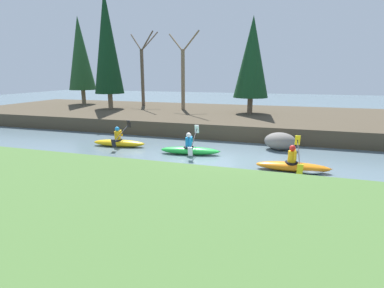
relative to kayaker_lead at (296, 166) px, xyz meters
The scene contains 12 objects.
ground_plane 2.60m from the kayaker_lead, 165.86° to the left, with size 90.00×90.00×0.00m, color slate.
riverbank_near 6.59m from the kayaker_lead, 112.43° to the right, with size 44.00×7.79×0.61m.
riverbank_far 10.23m from the kayaker_lead, 104.24° to the left, with size 44.00×11.27×0.86m.
conifer_tree_far_left 22.45m from the kayaker_lead, 146.69° to the left, with size 2.35×2.35×7.63m.
conifer_tree_left 17.81m from the kayaker_lead, 145.56° to the left, with size 2.25×2.25×8.95m.
conifer_tree_mid_left 11.11m from the kayaker_lead, 106.59° to the left, with size 2.37×2.37×6.48m.
bare_tree_upstream 17.81m from the kayaker_lead, 135.06° to the left, with size 3.48×3.44×6.30m.
bare_tree_mid_upstream 13.72m from the kayaker_lead, 127.42° to the left, with size 3.30×3.26×5.95m.
kayaker_lead is the anchor object (origin of this frame).
kayaker_middle 4.67m from the kayaker_lead, 166.00° to the left, with size 2.80×2.07×1.20m.
kayaker_trailing 8.56m from the kayaker_lead, 169.85° to the left, with size 2.79×2.07×1.20m.
boulder_midstream 3.34m from the kayaker_lead, 101.54° to the left, with size 1.48×1.15×0.83m.
Camera 1 is at (1.99, -12.08, 3.61)m, focal length 28.00 mm.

